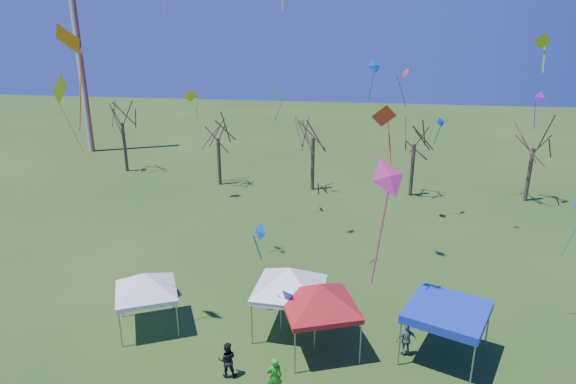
# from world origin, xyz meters

# --- Properties ---
(ground) EXTENTS (140.00, 140.00, 0.00)m
(ground) POSITION_xyz_m (0.00, 0.00, 0.00)
(ground) COLOR #254917
(ground) RESTS_ON ground
(radio_mast) EXTENTS (0.70, 0.70, 25.00)m
(radio_mast) POSITION_xyz_m (-28.00, 34.00, 12.50)
(radio_mast) COLOR silver
(radio_mast) RESTS_ON ground
(tree_0) EXTENTS (3.83, 3.83, 8.44)m
(tree_0) POSITION_xyz_m (-20.85, 27.38, 6.49)
(tree_0) COLOR #3D2D21
(tree_0) RESTS_ON ground
(tree_1) EXTENTS (3.42, 3.42, 7.54)m
(tree_1) POSITION_xyz_m (-10.77, 24.65, 5.79)
(tree_1) COLOR #3D2D21
(tree_1) RESTS_ON ground
(tree_2) EXTENTS (3.71, 3.71, 8.18)m
(tree_2) POSITION_xyz_m (-2.37, 24.38, 6.29)
(tree_2) COLOR #3D2D21
(tree_2) RESTS_ON ground
(tree_3) EXTENTS (3.59, 3.59, 7.91)m
(tree_3) POSITION_xyz_m (6.03, 24.04, 6.08)
(tree_3) COLOR #3D2D21
(tree_3) RESTS_ON ground
(tree_4) EXTENTS (3.58, 3.58, 7.89)m
(tree_4) POSITION_xyz_m (15.36, 24.00, 6.06)
(tree_4) COLOR #3D2D21
(tree_4) RESTS_ON ground
(tent_white_west) EXTENTS (3.69, 3.69, 3.47)m
(tent_white_west) POSITION_xyz_m (-8.49, 2.59, 2.80)
(tent_white_west) COLOR gray
(tent_white_west) RESTS_ON ground
(tent_white_mid) EXTENTS (4.48, 4.48, 3.96)m
(tent_white_mid) POSITION_xyz_m (-1.56, 3.28, 3.20)
(tent_white_mid) COLOR gray
(tent_white_mid) RESTS_ON ground
(tent_red) EXTENTS (4.20, 4.20, 3.94)m
(tent_red) POSITION_xyz_m (-0.02, 2.01, 3.18)
(tent_red) COLOR gray
(tent_red) RESTS_ON ground
(tent_blue) EXTENTS (4.33, 4.33, 2.59)m
(tent_blue) POSITION_xyz_m (5.59, 2.09, 2.38)
(tent_blue) COLOR gray
(tent_blue) RESTS_ON ground
(person_dark) EXTENTS (0.90, 0.77, 1.63)m
(person_dark) POSITION_xyz_m (-3.74, -0.41, 0.82)
(person_dark) COLOR black
(person_dark) RESTS_ON ground
(person_grey) EXTENTS (1.01, 0.65, 1.60)m
(person_grey) POSITION_xyz_m (3.95, 2.08, 0.80)
(person_grey) COLOR slate
(person_grey) RESTS_ON ground
(person_green) EXTENTS (0.76, 0.63, 1.78)m
(person_green) POSITION_xyz_m (-1.56, -1.29, 0.89)
(person_green) COLOR green
(person_green) RESTS_ON ground
(kite_1) EXTENTS (0.72, 0.73, 1.87)m
(kite_1) POSITION_xyz_m (-2.61, 1.51, 5.96)
(kite_1) COLOR blue
(kite_1) RESTS_ON ground
(kite_14) EXTENTS (1.04, 1.48, 3.86)m
(kite_14) POSITION_xyz_m (-12.28, 3.91, 11.48)
(kite_14) COLOR #FFF31A
(kite_14) RESTS_ON ground
(kite_27) EXTENTS (1.21, 0.89, 2.69)m
(kite_27) POSITION_xyz_m (2.36, 2.92, 10.80)
(kite_27) COLOR red
(kite_27) RESTS_ON ground
(kite_11) EXTENTS (0.83, 1.30, 2.83)m
(kite_11) POSITION_xyz_m (-4.39, 18.28, 9.42)
(kite_11) COLOR green
(kite_11) RESTS_ON ground
(kite_13) EXTENTS (1.34, 1.15, 2.96)m
(kite_13) POSITION_xyz_m (-11.62, 20.56, 8.58)
(kite_13) COLOR yellow
(kite_13) RESTS_ON ground
(kite_19) EXTENTS (0.84, 0.80, 2.00)m
(kite_19) POSITION_xyz_m (7.24, 19.41, 7.23)
(kite_19) COLOR #122BC3
(kite_19) RESTS_ON ground
(kite_18) EXTENTS (0.85, 0.80, 2.06)m
(kite_18) POSITION_xyz_m (1.97, 6.57, 12.40)
(kite_18) COLOR blue
(kite_18) RESTS_ON ground
(kite_8) EXTENTS (1.74, 1.43, 4.40)m
(kite_8) POSITION_xyz_m (-10.39, 2.07, 13.78)
(kite_8) COLOR orange
(kite_8) RESTS_ON ground
(kite_25) EXTENTS (0.69, 0.33, 1.55)m
(kite_25) POSITION_xyz_m (8.44, 4.21, 13.68)
(kite_25) COLOR #CAE017
(kite_25) RESTS_ON ground
(kite_22) EXTENTS (0.88, 0.98, 2.73)m
(kite_22) POSITION_xyz_m (4.33, 17.99, 10.78)
(kite_22) COLOR red
(kite_22) RESTS_ON ground
(kite_5) EXTENTS (1.52, 1.49, 4.17)m
(kite_5) POSITION_xyz_m (2.30, -3.34, 10.15)
(kite_5) COLOR #F0357A
(kite_5) RESTS_ON ground
(kite_12) EXTENTS (0.69, 0.91, 3.00)m
(kite_12) POSITION_xyz_m (15.14, 23.87, 8.49)
(kite_12) COLOR purple
(kite_12) RESTS_ON ground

